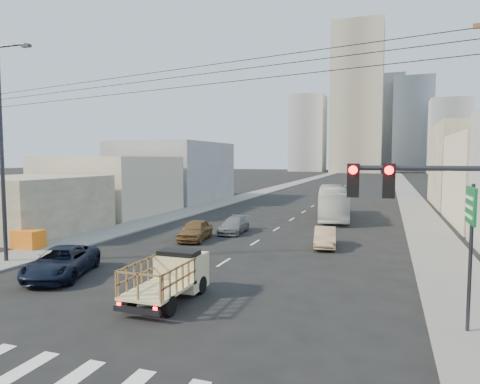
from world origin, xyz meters
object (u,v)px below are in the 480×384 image
Objects in this scene: sedan_tan at (325,237)px; flatbed_pickup at (169,274)px; sedan_grey at (234,225)px; green_sign at (471,222)px; crate_stack at (28,239)px; navy_pickup at (62,262)px; streetlamp_left at (3,147)px; city_bus at (333,203)px; sedan_brown at (195,230)px; traffic_signal at (442,236)px.

flatbed_pickup is at bearing -116.70° from sedan_tan.
flatbed_pickup is 1.05× the size of sedan_grey.
crate_stack is (-24.16, 5.56, -3.05)m from green_sign.
sedan_grey is 0.84× the size of green_sign.
navy_pickup is at bearing -33.78° from crate_stack.
crate_stack is (-1.61, 3.06, -5.75)m from streetlamp_left.
crate_stack is at bearing -136.61° from city_bus.
sedan_grey is at bearing 100.45° from flatbed_pickup.
green_sign reaches higher than sedan_brown.
crate_stack is (-17.78, -7.05, 0.05)m from sedan_tan.
flatbed_pickup is 0.88× the size of green_sign.
traffic_signal is 1.20× the size of green_sign.
flatbed_pickup is 0.37× the size of streetlamp_left.
city_bus is 2.25× the size of green_sign.
flatbed_pickup is at bearing -12.97° from streetlamp_left.
traffic_signal is at bearing -86.66° from city_bus.
flatbed_pickup is 12.93m from sedan_brown.
sedan_brown is 2.35× the size of crate_stack.
streetlamp_left is (-16.18, -10.11, 5.79)m from sedan_tan.
navy_pickup is 7.81m from crate_stack.
crate_stack is at bearing 155.11° from traffic_signal.
traffic_signal is (4.99, -17.62, 3.44)m from sedan_tan.
green_sign is 24.98m from crate_stack.
navy_pickup reaches higher than sedan_tan.
traffic_signal is (9.55, -4.83, 2.98)m from flatbed_pickup.
navy_pickup is at bearing -141.81° from sedan_tan.
streetlamp_left reaches higher than sedan_grey.
sedan_brown reaches higher than sedan_grey.
sedan_brown is 1.01× the size of sedan_grey.
traffic_signal is 3.33× the size of crate_stack.
sedan_brown is 0.71× the size of traffic_signal.
streetlamp_left is (-7.11, -9.45, 5.71)m from sedan_brown.
navy_pickup is 26.99m from city_bus.
crate_stack is (-8.72, -6.39, -0.03)m from sedan_brown.
sedan_brown is (-4.50, 12.12, -0.37)m from flatbed_pickup.
sedan_brown is at bearing 59.48° from navy_pickup.
navy_pickup reaches higher than sedan_grey.
navy_pickup is 16.05m from sedan_tan.
sedan_grey is 2.33× the size of crate_stack.
streetlamp_left is (-8.69, -13.15, 5.83)m from sedan_grey.
streetlamp_left reaches higher than navy_pickup.
green_sign is (10.94, 0.17, 2.65)m from flatbed_pickup.
green_sign is at bearing -81.75° from city_bus.
sedan_brown is at bearing 110.37° from flatbed_pickup.
green_sign is at bearing -6.32° from streetlamp_left.
flatbed_pickup is at bearing -105.15° from city_bus.
navy_pickup reaches higher than crate_stack.
flatbed_pickup is at bearing -77.20° from sedan_brown.
traffic_signal is at bearing -81.26° from sedan_tan.
sedan_brown is 4.03m from sedan_grey.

